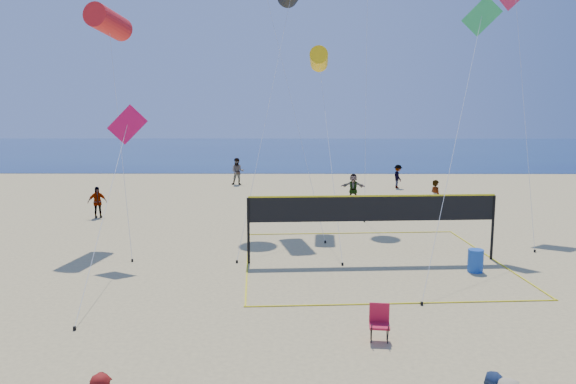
{
  "coord_description": "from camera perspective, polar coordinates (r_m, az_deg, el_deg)",
  "views": [
    {
      "loc": [
        -1.15,
        -9.8,
        5.71
      ],
      "look_at": [
        -1.23,
        2.0,
        3.88
      ],
      "focal_mm": 35.0,
      "sensor_mm": 36.0,
      "label": 1
    }
  ],
  "objects": [
    {
      "name": "ocean",
      "position": [
        72.04,
        1.32,
        4.28
      ],
      "size": [
        140.0,
        50.0,
        0.03
      ],
      "primitive_type": "cube",
      "color": "navy",
      "rests_on": "ground"
    },
    {
      "name": "far_person_0",
      "position": [
        30.28,
        -18.82,
        -0.99
      ],
      "size": [
        1.02,
        0.77,
        1.61
      ],
      "primitive_type": "imported",
      "rotation": [
        0.0,
        0.0,
        0.46
      ],
      "color": "gray",
      "rests_on": "ground"
    },
    {
      "name": "far_person_1",
      "position": [
        34.28,
        6.64,
        0.52
      ],
      "size": [
        1.54,
        0.73,
        1.6
      ],
      "primitive_type": "imported",
      "rotation": [
        0.0,
        0.0,
        -0.18
      ],
      "color": "gray",
      "rests_on": "ground"
    },
    {
      "name": "far_person_2",
      "position": [
        30.59,
        14.75,
        -0.5
      ],
      "size": [
        0.66,
        0.78,
        1.83
      ],
      "primitive_type": "imported",
      "rotation": [
        0.0,
        0.0,
        1.97
      ],
      "color": "gray",
      "rests_on": "ground"
    },
    {
      "name": "far_person_3",
      "position": [
        40.71,
        -5.14,
        2.09
      ],
      "size": [
        0.96,
        0.76,
        1.94
      ],
      "primitive_type": "imported",
      "rotation": [
        0.0,
        0.0,
        -0.02
      ],
      "color": "gray",
      "rests_on": "ground"
    },
    {
      "name": "far_person_4",
      "position": [
        39.64,
        11.1,
        1.56
      ],
      "size": [
        0.72,
        1.12,
        1.64
      ],
      "primitive_type": "imported",
      "rotation": [
        0.0,
        0.0,
        1.68
      ],
      "color": "gray",
      "rests_on": "ground"
    },
    {
      "name": "camp_chair",
      "position": [
        14.24,
        9.27,
        -12.75
      ],
      "size": [
        0.53,
        0.65,
        1.01
      ],
      "rotation": [
        0.0,
        0.0,
        -0.1
      ],
      "color": "red",
      "rests_on": "ground"
    },
    {
      "name": "trash_barrel",
      "position": [
        20.57,
        18.51,
        -6.63
      ],
      "size": [
        0.7,
        0.7,
        0.79
      ],
      "primitive_type": "cylinder",
      "rotation": [
        0.0,
        0.0,
        0.42
      ],
      "color": "#1B4DB1",
      "rests_on": "ground"
    },
    {
      "name": "volleyball_net",
      "position": [
        20.76,
        8.57,
        -2.42
      ],
      "size": [
        9.85,
        9.71,
        2.48
      ],
      "rotation": [
        0.0,
        0.0,
        0.07
      ],
      "color": "black",
      "rests_on": "ground"
    },
    {
      "name": "kite_0",
      "position": [
        26.01,
        -17.76,
        16.09
      ],
      "size": [
        2.68,
        5.93,
        9.87
      ],
      "rotation": [
        0.0,
        0.0,
        -0.18
      ],
      "color": "red",
      "rests_on": "ground"
    },
    {
      "name": "kite_2",
      "position": [
        27.32,
        3.16,
        13.31
      ],
      "size": [
        1.07,
        8.72,
        8.42
      ],
      "rotation": [
        0.0,
        0.0,
        -0.06
      ],
      "color": "yellow",
      "rests_on": "ground"
    },
    {
      "name": "kite_3",
      "position": [
        21.26,
        -16.22,
        5.73
      ],
      "size": [
        1.52,
        7.31,
        5.75
      ],
      "rotation": [
        0.0,
        0.0,
        0.22
      ],
      "color": "#CE0C51",
      "rests_on": "ground"
    },
    {
      "name": "kite_4",
      "position": [
        24.6,
        18.82,
        15.31
      ],
      "size": [
        4.79,
        8.67,
        10.11
      ],
      "rotation": [
        0.0,
        0.0,
        -0.24
      ],
      "color": "green",
      "rests_on": "ground"
    }
  ]
}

